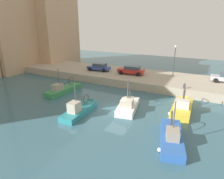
{
  "coord_description": "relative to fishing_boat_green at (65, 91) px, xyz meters",
  "views": [
    {
      "loc": [
        -18.35,
        -8.87,
        9.23
      ],
      "look_at": [
        2.61,
        2.09,
        1.2
      ],
      "focal_mm": 31.42,
      "sensor_mm": 36.0,
      "label": 1
    }
  ],
  "objects": [
    {
      "name": "fishing_boat_teal",
      "position": [
        -4.56,
        -6.08,
        0.03
      ],
      "size": [
        6.15,
        2.0,
        4.2
      ],
      "color": "teal",
      "rests_on": "ground"
    },
    {
      "name": "fishing_boat_white",
      "position": [
        -1.25,
        -10.26,
        0.01
      ],
      "size": [
        5.71,
        2.83,
        4.42
      ],
      "color": "white",
      "rests_on": "ground"
    },
    {
      "name": "fishing_boat_blue",
      "position": [
        -5.36,
        -15.88,
        -0.0
      ],
      "size": [
        6.51,
        3.09,
        4.42
      ],
      "color": "#2D60B7",
      "rests_on": "ground"
    },
    {
      "name": "quay_streetlamp",
      "position": [
        11.11,
        -12.64,
        4.35
      ],
      "size": [
        0.36,
        0.36,
        4.83
      ],
      "color": "#38383D",
      "rests_on": "quay_wall"
    },
    {
      "name": "waterfront_building_west_mid",
      "position": [
        14.26,
        14.87,
        9.62
      ],
      "size": [
        10.49,
        7.04,
        19.41
      ],
      "color": "tan",
      "rests_on": "ground"
    },
    {
      "name": "fishing_boat_green",
      "position": [
        0.0,
        0.0,
        0.0
      ],
      "size": [
        6.68,
        2.14,
        4.25
      ],
      "color": "#388951",
      "rests_on": "ground"
    },
    {
      "name": "parked_car_blue",
      "position": [
        8.96,
        -0.22,
        1.78
      ],
      "size": [
        2.08,
        4.12,
        1.34
      ],
      "color": "#334C9E",
      "rests_on": "quay_wall"
    },
    {
      "name": "quay_wall",
      "position": [
        9.61,
        -9.22,
        0.49
      ],
      "size": [
        9.0,
        56.0,
        1.2
      ],
      "primitive_type": "cube",
      "color": "#ADA08C",
      "rests_on": "ground"
    },
    {
      "name": "fishing_boat_yellow",
      "position": [
        1.16,
        -15.75,
        0.01
      ],
      "size": [
        6.39,
        2.23,
        4.23
      ],
      "color": "gold",
      "rests_on": "ground"
    },
    {
      "name": "parked_car_red",
      "position": [
        9.17,
        -6.28,
        1.82
      ],
      "size": [
        2.22,
        4.39,
        1.41
      ],
      "color": "red",
      "rests_on": "quay_wall"
    },
    {
      "name": "water_surface",
      "position": [
        -1.89,
        -9.22,
        -0.11
      ],
      "size": [
        80.0,
        80.0,
        0.0
      ],
      "primitive_type": "plane",
      "color": "#386070",
      "rests_on": "ground"
    },
    {
      "name": "waterfront_building_west",
      "position": [
        5.78,
        18.19,
        11.59
      ],
      "size": [
        9.74,
        7.9,
        23.36
      ],
      "color": "tan",
      "rests_on": "ground"
    },
    {
      "name": "mooring_bollard_mid",
      "position": [
        5.46,
        -15.22,
        1.37
      ],
      "size": [
        0.28,
        0.28,
        0.55
      ],
      "primitive_type": "cylinder",
      "color": "#2D2D33",
      "rests_on": "quay_wall"
    }
  ]
}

